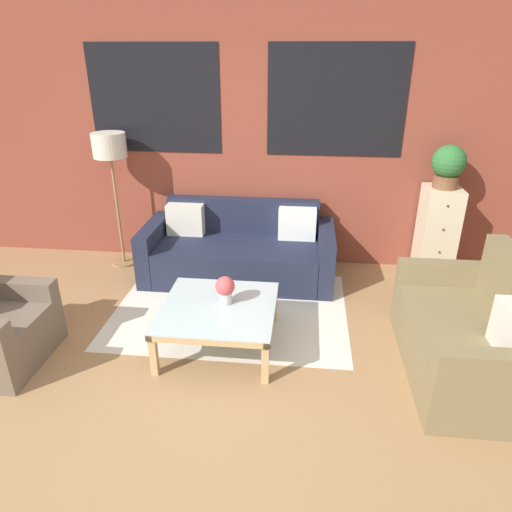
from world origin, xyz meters
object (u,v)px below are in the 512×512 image
flower_vase (225,289)px  potted_plant (448,165)px  floor_lamp (110,153)px  couch_dark (239,252)px  coffee_table (219,312)px  drawer_cabinet (436,234)px  settee_vintage (471,337)px

flower_vase → potted_plant: bearing=36.3°
floor_lamp → potted_plant: bearing=0.8°
couch_dark → floor_lamp: floor_lamp is taller
coffee_table → flower_vase: flower_vase is taller
coffee_table → drawer_cabinet: bearing=36.6°
flower_vase → couch_dark: bearing=93.2°
coffee_table → flower_vase: (0.05, 0.06, 0.19)m
coffee_table → flower_vase: bearing=48.1°
couch_dark → drawer_cabinet: 2.11m
couch_dark → floor_lamp: bearing=173.4°
couch_dark → flower_vase: couch_dark is taller
settee_vintage → drawer_cabinet: size_ratio=1.44×
couch_dark → flower_vase: 1.29m
couch_dark → drawer_cabinet: bearing=5.7°
potted_plant → flower_vase: 2.60m
potted_plant → settee_vintage: bearing=-94.0°
coffee_table → drawer_cabinet: 2.58m
couch_dark → drawer_cabinet: (2.09, 0.21, 0.22)m
couch_dark → coffee_table: 1.33m
floor_lamp → drawer_cabinet: 3.56m
settee_vintage → floor_lamp: bearing=154.3°
settee_vintage → potted_plant: size_ratio=3.31×
couch_dark → flower_vase: size_ratio=8.49×
settee_vintage → coffee_table: 1.95m
coffee_table → potted_plant: (2.06, 1.53, 0.90)m
floor_lamp → potted_plant: (3.47, 0.05, -0.05)m
floor_lamp → potted_plant: size_ratio=3.44×
settee_vintage → potted_plant: 1.90m
drawer_cabinet → flower_vase: size_ratio=4.22×
potted_plant → floor_lamp: bearing=-179.2°
potted_plant → flower_vase: size_ratio=1.83×
settee_vintage → flower_vase: size_ratio=6.06×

